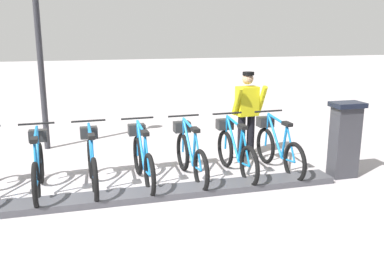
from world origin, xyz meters
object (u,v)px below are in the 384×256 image
Objects in this scene: worker_near_rack at (247,111)px; bike_docked_1 at (235,150)px; bike_docked_0 at (277,147)px; payment_kiosk at (345,139)px; bike_docked_4 at (92,162)px; lamp_post at (38,35)px; bike_docked_5 at (38,166)px; bike_docked_3 at (142,158)px; bike_docked_2 at (190,154)px.

bike_docked_1 is at bearing 147.70° from worker_near_rack.
bike_docked_0 is 1.04× the size of worker_near_rack.
bike_docked_4 is (0.57, 4.11, -0.24)m from payment_kiosk.
lamp_post is (1.60, 3.82, 1.42)m from worker_near_rack.
bike_docked_5 is at bearing 83.34° from payment_kiosk.
bike_docked_3 is 1.59m from bike_docked_5.
payment_kiosk reaches higher than bike_docked_1.
bike_docked_0 is 1.00× the size of bike_docked_2.
bike_docked_2 is 0.79m from bike_docked_3.
lamp_post reaches higher than bike_docked_2.
payment_kiosk is at bearing -99.79° from bike_docked_3.
bike_docked_1 is at bearing -90.00° from bike_docked_3.
bike_docked_1 is at bearing -90.00° from bike_docked_2.
worker_near_rack reaches higher than bike_docked_2.
lamp_post is at bearing 57.79° from payment_kiosk.
payment_kiosk is at bearing -122.21° from lamp_post.
bike_docked_3 is 1.00× the size of bike_docked_5.
bike_docked_2 is at bearing 90.00° from bike_docked_0.
bike_docked_1 is 1.04× the size of worker_near_rack.
bike_docked_5 is at bearing 104.12° from worker_near_rack.
bike_docked_0 is 1.00× the size of bike_docked_1.
payment_kiosk reaches higher than bike_docked_5.
bike_docked_3 is at bearing -90.00° from bike_docked_5.
bike_docked_3 is at bearing -90.00° from bike_docked_4.
payment_kiosk reaches higher than bike_docked_2.
bike_docked_0 is 0.79m from bike_docked_1.
bike_docked_1 is 0.49× the size of lamp_post.
bike_docked_5 is at bearing 90.00° from bike_docked_2.
bike_docked_0 and bike_docked_1 have the same top height.
lamp_post reaches higher than bike_docked_4.
bike_docked_4 is at bearing 107.67° from worker_near_rack.
bike_docked_0 and bike_docked_3 have the same top height.
bike_docked_2 and bike_docked_5 have the same top height.
bike_docked_0 is at bearing -90.00° from bike_docked_5.
worker_near_rack is (0.95, -1.39, 0.48)m from bike_docked_2.
bike_docked_3 is at bearing 90.00° from bike_docked_1.
bike_docked_0 is 3.96m from bike_docked_5.
bike_docked_2 is 1.59m from bike_docked_4.
bike_docked_5 is 1.04× the size of worker_near_rack.
payment_kiosk is 0.37× the size of lamp_post.
payment_kiosk is 0.74× the size of bike_docked_3.
payment_kiosk is 0.77× the size of worker_near_rack.
bike_docked_0 is 5.12m from lamp_post.
lamp_post reaches higher than bike_docked_1.
bike_docked_4 is at bearing 90.00° from bike_docked_3.
bike_docked_0 is at bearing -90.00° from bike_docked_3.
bike_docked_5 is at bearing 90.00° from bike_docked_0.
lamp_post reaches higher than worker_near_rack.
bike_docked_0 and bike_docked_5 have the same top height.
bike_docked_1 and bike_docked_4 have the same top height.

